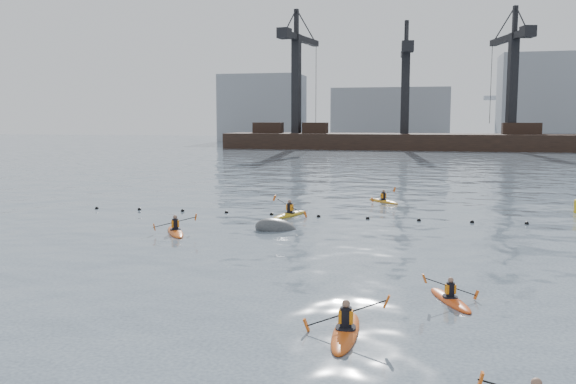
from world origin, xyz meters
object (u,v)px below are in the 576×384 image
(kayaker_2, at_px, (175,231))
(mooring_buoy, at_px, (276,229))
(kayaker_0, at_px, (346,331))
(kayaker_3, at_px, (290,214))
(kayaker_5, at_px, (383,201))
(kayaker_4, at_px, (450,299))

(kayaker_2, xyz_separation_m, mooring_buoy, (4.92, 2.17, -0.10))
(kayaker_0, height_order, mooring_buoy, kayaker_0)
(kayaker_0, distance_m, kayaker_3, 20.97)
(kayaker_5, bearing_deg, kayaker_4, -123.68)
(kayaker_0, xyz_separation_m, kayaker_5, (-0.86, 27.69, -0.01))
(kayaker_0, height_order, kayaker_2, kayaker_0)
(kayaker_3, xyz_separation_m, kayaker_4, (9.02, -16.25, -0.02))
(kayaker_3, bearing_deg, kayaker_0, -53.02)
(kayaker_4, bearing_deg, mooring_buoy, -75.29)
(kayaker_4, height_order, kayaker_5, kayaker_5)
(kayaker_0, bearing_deg, mooring_buoy, 109.80)
(mooring_buoy, bearing_deg, kayaker_3, 93.77)
(kayaker_0, bearing_deg, kayaker_4, 51.54)
(kayaker_3, xyz_separation_m, mooring_buoy, (0.31, -4.76, -0.11))
(kayaker_3, bearing_deg, kayaker_5, 75.72)
(kayaker_2, relative_size, mooring_buoy, 1.40)
(kayaker_5, bearing_deg, kayaker_2, -166.73)
(kayaker_4, distance_m, mooring_buoy, 14.42)
(kayaker_3, height_order, kayaker_5, kayaker_3)
(kayaker_0, relative_size, mooring_buoy, 1.49)
(kayaker_0, bearing_deg, kayaker_2, 128.29)
(kayaker_3, bearing_deg, kayaker_4, -40.84)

